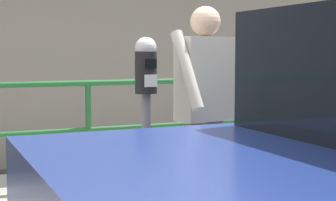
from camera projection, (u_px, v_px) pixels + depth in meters
name	position (u px, v px, depth m)	size (l,w,h in m)	color
parking_meter	(146.00, 96.00, 4.01)	(0.16, 0.18, 1.53)	slate
pedestrian_at_meter	(205.00, 102.00, 4.26)	(0.63, 0.51, 1.77)	slate
background_railing	(88.00, 111.00, 5.68)	(24.06, 0.06, 1.12)	#1E602D
backdrop_wall	(50.00, 67.00, 7.51)	(32.00, 0.50, 2.67)	gray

